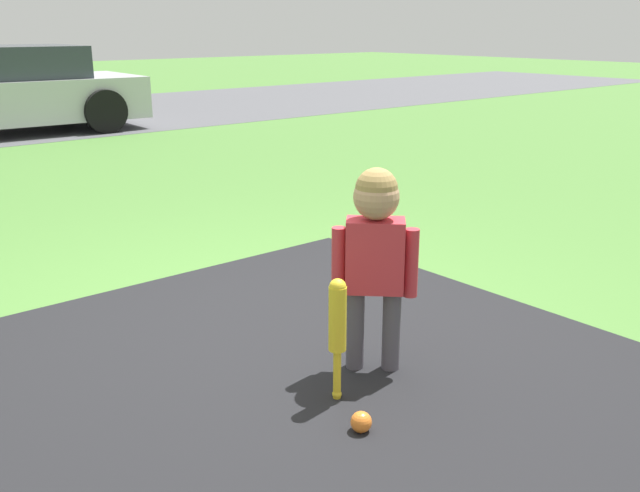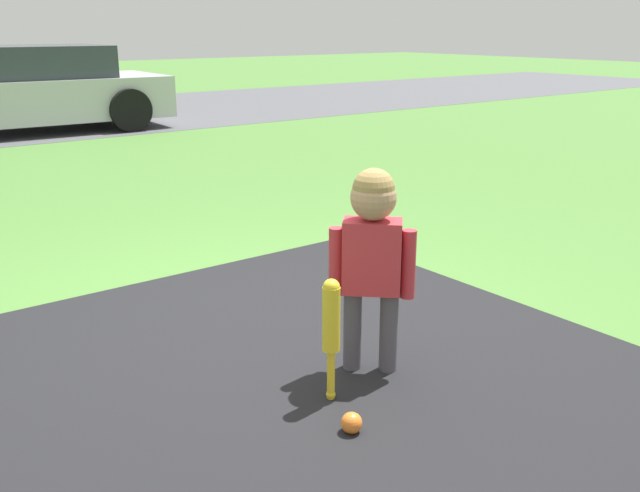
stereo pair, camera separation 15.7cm
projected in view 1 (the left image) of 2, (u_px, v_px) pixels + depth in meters
name	position (u px, v px, depth m)	size (l,w,h in m)	color
ground_plane	(250.00, 324.00, 4.01)	(60.00, 60.00, 0.00)	#477533
child	(375.00, 242.00, 3.31)	(0.31, 0.31, 1.00)	#4C4751
baseball_bat	(337.00, 323.00, 3.11)	(0.08, 0.08, 0.57)	yellow
sports_ball	(361.00, 422.00, 2.94)	(0.09, 0.09, 0.09)	orange
parked_car	(3.00, 92.00, 10.94)	(4.20, 2.22, 1.31)	#B7B7BC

